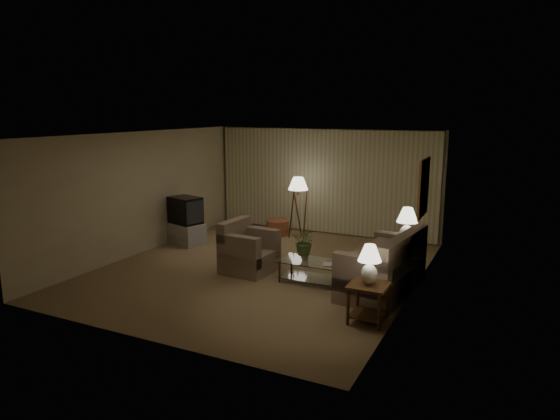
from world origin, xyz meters
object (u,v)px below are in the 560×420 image
at_px(crt_tv, 185,210).
at_px(tv_cabinet, 186,233).
at_px(table_lamp_near, 370,261).
at_px(table_lamp_far, 407,222).
at_px(sofa, 382,268).
at_px(armchair, 249,252).
at_px(side_table_near, 368,296).
at_px(floor_lamp, 298,206).
at_px(ottoman, 278,228).
at_px(vase, 305,256).
at_px(coffee_table, 312,268).
at_px(side_table_far, 405,253).

bearing_deg(crt_tv, tv_cabinet, 0.00).
relative_size(table_lamp_near, table_lamp_far, 0.86).
relative_size(table_lamp_far, crt_tv, 0.82).
bearing_deg(sofa, armchair, -81.52).
xyz_separation_m(armchair, tv_cabinet, (-2.41, 1.18, -0.15)).
relative_size(side_table_near, crt_tv, 0.70).
distance_m(floor_lamp, ottoman, 0.84).
distance_m(table_lamp_far, tv_cabinet, 5.26).
xyz_separation_m(table_lamp_far, ottoman, (-3.59, 1.60, -0.83)).
bearing_deg(tv_cabinet, table_lamp_near, -8.53).
bearing_deg(ottoman, table_lamp_near, -49.45).
distance_m(armchair, tv_cabinet, 2.69).
height_order(table_lamp_far, vase, table_lamp_far).
bearing_deg(ottoman, side_table_near, -49.45).
distance_m(coffee_table, floor_lamp, 3.37).
bearing_deg(ottoman, table_lamp_far, -23.98).
height_order(side_table_far, table_lamp_near, table_lamp_near).
bearing_deg(vase, side_table_far, 40.60).
bearing_deg(side_table_near, table_lamp_near, 153.43).
xyz_separation_m(floor_lamp, ottoman, (-0.58, 0.02, -0.61)).
bearing_deg(coffee_table, side_table_far, 43.45).
relative_size(coffee_table, vase, 8.03).
height_order(coffee_table, vase, vase).
bearing_deg(side_table_far, table_lamp_far, 0.00).
xyz_separation_m(coffee_table, tv_cabinet, (-3.77, 1.24, -0.03)).
distance_m(crt_tv, ottoman, 2.43).
xyz_separation_m(side_table_far, floor_lamp, (-3.02, 1.58, 0.41)).
bearing_deg(armchair, vase, -89.51).
bearing_deg(side_table_near, sofa, 96.34).
height_order(sofa, floor_lamp, floor_lamp).
distance_m(table_lamp_far, ottoman, 4.02).
bearing_deg(crt_tv, vase, -1.83).
bearing_deg(table_lamp_near, ottoman, 130.55).
xyz_separation_m(sofa, ottoman, (-3.44, 2.85, -0.24)).
bearing_deg(coffee_table, table_lamp_far, 43.45).
bearing_deg(table_lamp_near, table_lamp_far, 90.00).
bearing_deg(floor_lamp, side_table_near, -54.17).
bearing_deg(table_lamp_far, table_lamp_near, -90.00).
distance_m(armchair, crt_tv, 2.71).
height_order(table_lamp_near, vase, table_lamp_near).
height_order(sofa, tv_cabinet, sofa).
xyz_separation_m(sofa, side_table_near, (0.15, -1.35, -0.01)).
bearing_deg(side_table_far, sofa, -96.84).
distance_m(armchair, table_lamp_far, 3.14).
relative_size(armchair, table_lamp_far, 1.50).
bearing_deg(armchair, table_lamp_near, -111.79).
relative_size(coffee_table, ottoman, 2.14).
bearing_deg(table_lamp_far, coffee_table, -136.55).
relative_size(armchair, crt_tv, 1.23).
xyz_separation_m(table_lamp_near, tv_cabinet, (-5.20, 2.49, -0.71)).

